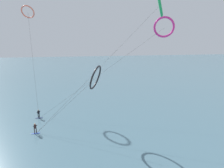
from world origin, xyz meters
TOP-DOWN VIEW (x-y plane):
  - sea_water at (0.00, 107.77)m, footprint 400.00×200.00m
  - surfer_cobalt at (-11.37, 26.40)m, footprint 1.40×0.69m
  - surfer_navy at (-11.69, 32.77)m, footprint 1.40×0.70m
  - kite_coral at (-14.39, 47.50)m, footprint 4.54×16.22m
  - kite_charcoal at (-2.03, 24.97)m, footprint 10.88×4.08m
  - kite_emerald at (10.21, 29.28)m, footprint 23.29×5.12m
  - kite_magenta at (14.03, 34.27)m, footprint 27.93×3.10m

SIDE VIEW (x-z plane):
  - sea_water at x=0.00m, z-range 0.00..0.08m
  - surfer_cobalt at x=-11.37m, z-range -0.03..1.67m
  - surfer_navy at x=-11.69m, z-range -0.03..1.67m
  - kite_charcoal at x=-2.03m, z-range 3.45..14.12m
  - kite_magenta at x=14.03m, z-range 7.48..26.84m
  - kite_emerald at x=10.21m, z-range 9.15..31.78m
  - kite_coral at x=-14.39m, z-range 9.81..32.40m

